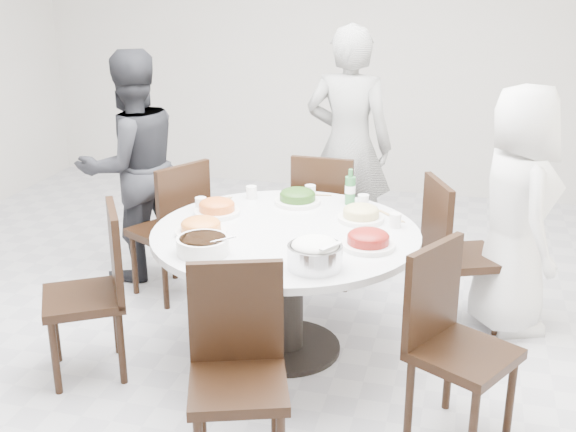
% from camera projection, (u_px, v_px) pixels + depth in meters
% --- Properties ---
extents(floor, '(6.00, 6.00, 0.01)m').
position_uv_depth(floor, '(245.00, 322.00, 4.59)').
color(floor, silver).
rests_on(floor, ground).
extents(wall_back, '(6.00, 0.01, 2.80)m').
position_uv_depth(wall_back, '(338.00, 46.00, 6.86)').
color(wall_back, beige).
rests_on(wall_back, ground).
extents(dining_table, '(1.50, 1.50, 0.75)m').
position_uv_depth(dining_table, '(286.00, 292.00, 4.14)').
color(dining_table, silver).
rests_on(dining_table, floor).
extents(chair_ne, '(0.55, 0.55, 0.95)m').
position_uv_depth(chair_ne, '(464.00, 254.00, 4.41)').
color(chair_ne, black).
rests_on(chair_ne, floor).
extents(chair_n, '(0.43, 0.43, 0.95)m').
position_uv_depth(chair_n, '(327.00, 217.00, 5.06)').
color(chair_n, black).
rests_on(chair_n, floor).
extents(chair_nw, '(0.57, 0.57, 0.95)m').
position_uv_depth(chair_nw, '(168.00, 228.00, 4.84)').
color(chair_nw, black).
rests_on(chair_nw, floor).
extents(chair_sw, '(0.58, 0.58, 0.95)m').
position_uv_depth(chair_sw, '(83.00, 295.00, 3.88)').
color(chair_sw, black).
rests_on(chair_sw, floor).
extents(chair_s, '(0.53, 0.53, 0.95)m').
position_uv_depth(chair_s, '(238.00, 381.00, 3.08)').
color(chair_s, black).
rests_on(chair_s, floor).
extents(chair_se, '(0.57, 0.57, 0.95)m').
position_uv_depth(chair_se, '(464.00, 350.00, 3.33)').
color(chair_se, black).
rests_on(chair_se, floor).
extents(diner_right, '(0.69, 0.86, 1.52)m').
position_uv_depth(diner_right, '(516.00, 211.00, 4.31)').
color(diner_right, silver).
rests_on(diner_right, floor).
extents(diner_middle, '(0.67, 0.46, 1.77)m').
position_uv_depth(diner_middle, '(349.00, 146.00, 5.29)').
color(diner_middle, black).
rests_on(diner_middle, floor).
extents(diner_left, '(0.98, 1.00, 1.62)m').
position_uv_depth(diner_left, '(132.00, 167.00, 5.04)').
color(diner_left, black).
rests_on(diner_left, floor).
extents(dish_greens, '(0.28, 0.28, 0.07)m').
position_uv_depth(dish_greens, '(297.00, 198.00, 4.45)').
color(dish_greens, white).
rests_on(dish_greens, dining_table).
extents(dish_pale, '(0.27, 0.27, 0.07)m').
position_uv_depth(dish_pale, '(361.00, 215.00, 4.16)').
color(dish_pale, white).
rests_on(dish_pale, dining_table).
extents(dish_orange, '(0.27, 0.27, 0.07)m').
position_uv_depth(dish_orange, '(217.00, 208.00, 4.27)').
color(dish_orange, white).
rests_on(dish_orange, dining_table).
extents(dish_redbrown, '(0.28, 0.28, 0.07)m').
position_uv_depth(dish_redbrown, '(368.00, 241.00, 3.77)').
color(dish_redbrown, white).
rests_on(dish_redbrown, dining_table).
extents(dish_tofu, '(0.28, 0.28, 0.07)m').
position_uv_depth(dish_tofu, '(201.00, 228.00, 3.95)').
color(dish_tofu, white).
rests_on(dish_tofu, dining_table).
extents(rice_bowl, '(0.27, 0.27, 0.12)m').
position_uv_depth(rice_bowl, '(315.00, 257.00, 3.52)').
color(rice_bowl, silver).
rests_on(rice_bowl, dining_table).
extents(soup_bowl, '(0.27, 0.27, 0.08)m').
position_uv_depth(soup_bowl, '(203.00, 245.00, 3.70)').
color(soup_bowl, white).
rests_on(soup_bowl, dining_table).
extents(beverage_bottle, '(0.06, 0.06, 0.22)m').
position_uv_depth(beverage_bottle, '(350.00, 187.00, 4.42)').
color(beverage_bottle, '#2C6E38').
rests_on(beverage_bottle, dining_table).
extents(tea_cups, '(0.07, 0.07, 0.08)m').
position_uv_depth(tea_cups, '(310.00, 190.00, 4.60)').
color(tea_cups, white).
rests_on(tea_cups, dining_table).
extents(chopsticks, '(0.24, 0.04, 0.01)m').
position_uv_depth(chopsticks, '(314.00, 195.00, 4.61)').
color(chopsticks, tan).
rests_on(chopsticks, dining_table).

